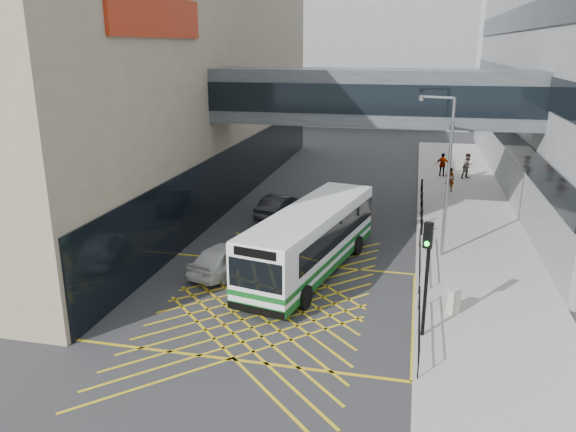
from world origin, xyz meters
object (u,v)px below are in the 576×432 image
Objects in this scene: car_silver at (336,198)px; traffic_light at (427,263)px; pedestrian_a at (449,179)px; litter_bin at (453,301)px; bus at (312,238)px; pedestrian_b at (468,166)px; street_lamp at (445,168)px; car_dark at (280,206)px; car_white at (226,257)px; pedestrian_c at (443,165)px.

car_silver is 0.91× the size of traffic_light.
litter_bin is at bearing 86.42° from pedestrian_a.
bus is at bearing 148.35° from traffic_light.
pedestrian_b reaches higher than pedestrian_a.
street_lamp is at bearing -133.12° from pedestrian_b.
car_dark is 4.22m from car_silver.
car_white is at bearing 99.47° from car_dark.
pedestrian_b is at bearing 80.18° from bus.
bus is 7.60m from traffic_light.
pedestrian_c reaches higher than litter_bin.
traffic_light is 2.46× the size of pedestrian_a.
street_lamp is at bearing 163.92° from car_dark.
car_dark is at bearing 20.10° from car_silver.
car_dark is 13.40m from pedestrian_a.
street_lamp is 13.77m from pedestrian_a.
litter_bin is (0.38, -6.55, -3.98)m from street_lamp.
car_silver is 17.68m from traffic_light.
car_white is at bearing -141.09° from street_lamp.
traffic_light is 27.22m from pedestrian_c.
car_dark is at bearing 130.48° from litter_bin.
pedestrian_c reaches higher than car_dark.
car_silver is at bearing -89.39° from car_white.
street_lamp reaches higher than car_white.
pedestrian_b is (3.48, 26.77, -1.86)m from traffic_light.
street_lamp is 18.67m from pedestrian_c.
pedestrian_b reaches higher than car_silver.
street_lamp is (6.35, -7.83, 4.00)m from car_silver.
car_silver is 2.14× the size of pedestrian_c.
car_dark is at bearing 58.09° from pedestrian_c.
pedestrian_a is at bearing 99.01° from pedestrian_c.
bus is at bearing -149.29° from car_white.
street_lamp is at bearing 93.10° from pedestrian_c.
traffic_light is (8.98, -4.49, 2.25)m from car_white.
pedestrian_c is at bearing -146.90° from car_silver.
car_white is at bearing -153.90° from pedestrian_b.
bus is 2.59× the size of traffic_light.
pedestrian_a is 4.98m from pedestrian_b.
pedestrian_a is (10.87, 17.55, 0.30)m from car_white.
traffic_light reaches higher than pedestrian_a.
car_white reaches higher than car_dark.
street_lamp is 3.98× the size of pedestrian_b.
pedestrian_a is 5.07m from pedestrian_c.
car_dark is 1.04× the size of traffic_light.
litter_bin is at bearing -176.01° from car_white.
street_lamp reaches higher than bus.
street_lamp is 7.67m from litter_bin.
street_lamp is 8.18× the size of litter_bin.
pedestrian_a is (1.08, 13.26, -3.57)m from street_lamp.
bus reaches higher than car_dark.
litter_bin is 0.49× the size of pedestrian_b.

